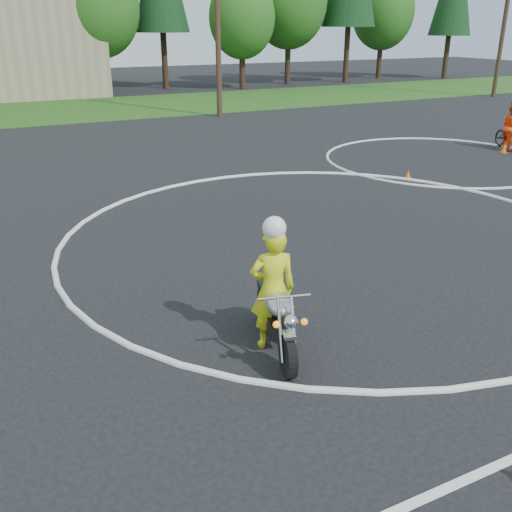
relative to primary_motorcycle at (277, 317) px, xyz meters
name	(u,v)px	position (x,y,z in m)	size (l,w,h in m)	color
ground	(418,287)	(3.40, 0.75, -0.54)	(120.00, 120.00, 0.00)	black
grass_strip	(99,108)	(3.40, 27.75, -0.53)	(120.00, 10.00, 0.02)	#1E4714
course_markings	(369,208)	(5.57, 5.10, -0.53)	(19.05, 19.05, 0.12)	silver
primary_motorcycle	(277,317)	(0.00, 0.00, 0.00)	(0.93, 2.08, 1.12)	black
rider_primary_grp	(273,285)	(0.01, 0.14, 0.46)	(0.78, 0.61, 2.07)	#D2DB17
rider_second_grp	(511,132)	(15.09, 8.89, 0.13)	(1.28, 2.09, 1.90)	black
utility_poles	(217,9)	(8.40, 21.75, 4.65)	(41.60, 1.12, 10.00)	#473321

